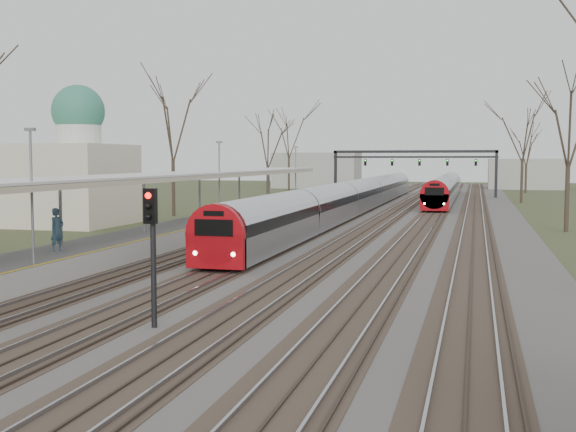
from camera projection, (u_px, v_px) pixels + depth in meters
name	position (u px, v px, depth m)	size (l,w,h in m)	color
track_bed	(385.00, 214.00, 64.31)	(24.00, 160.00, 0.22)	#474442
platform	(219.00, 223.00, 49.74)	(3.50, 69.00, 1.00)	#9E9B93
canopy	(193.00, 175.00, 45.12)	(4.10, 50.00, 3.11)	slate
dome_building	(59.00, 175.00, 53.17)	(10.00, 8.00, 10.30)	beige
signal_gantry	(414.00, 159.00, 92.84)	(21.00, 0.59, 6.08)	black
tree_west_far	(173.00, 123.00, 61.28)	(5.50, 5.50, 11.33)	#2D231C
tree_east_far	(569.00, 123.00, 47.74)	(5.00, 5.00, 10.30)	#2D231C
train_near	(357.00, 197.00, 66.32)	(2.62, 75.21, 3.05)	#9FA2A9
train_far	(445.00, 188.00, 86.03)	(2.62, 45.21, 3.05)	#9FA2A9
passenger	(57.00, 230.00, 30.39)	(0.68, 0.45, 1.87)	#345166
signal_post	(152.00, 237.00, 20.41)	(0.35, 0.45, 4.10)	black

